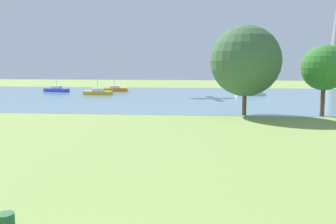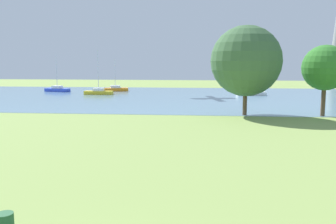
# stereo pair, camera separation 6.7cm
# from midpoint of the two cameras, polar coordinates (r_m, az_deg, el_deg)

# --- Properties ---
(ground_plane) EXTENTS (160.00, 160.00, 0.00)m
(ground_plane) POSITION_cam_midpoint_polar(r_m,az_deg,el_deg) (30.53, 0.01, -2.71)
(ground_plane) COLOR #7F994C
(water_surface) EXTENTS (140.00, 40.00, 0.02)m
(water_surface) POSITION_cam_midpoint_polar(r_m,az_deg,el_deg) (58.21, 2.66, 2.39)
(water_surface) COLOR #61869C
(water_surface) RESTS_ON ground
(sailboat_blue) EXTENTS (5.03, 2.75, 6.82)m
(sailboat_blue) POSITION_cam_midpoint_polar(r_m,az_deg,el_deg) (71.18, -16.94, 3.44)
(sailboat_blue) COLOR blue
(sailboat_blue) RESTS_ON water_surface
(sailboat_white) EXTENTS (4.99, 2.30, 6.62)m
(sailboat_white) POSITION_cam_midpoint_polar(r_m,az_deg,el_deg) (62.01, 12.92, 2.96)
(sailboat_white) COLOR white
(sailboat_white) RESTS_ON water_surface
(sailboat_yellow) EXTENTS (4.83, 1.61, 7.53)m
(sailboat_yellow) POSITION_cam_midpoint_polar(r_m,az_deg,el_deg) (63.35, -10.81, 3.13)
(sailboat_yellow) COLOR yellow
(sailboat_yellow) RESTS_ON water_surface
(sailboat_orange) EXTENTS (5.03, 2.76, 6.13)m
(sailboat_orange) POSITION_cam_midpoint_polar(r_m,az_deg,el_deg) (69.91, -8.23, 3.62)
(sailboat_orange) COLOR orange
(sailboat_orange) RESTS_ON water_surface
(tree_west_near) EXTENTS (7.35, 7.35, 9.36)m
(tree_west_near) POSITION_cam_midpoint_polar(r_m,az_deg,el_deg) (38.86, 12.20, 7.83)
(tree_west_near) COLOR brown
(tree_west_near) RESTS_ON ground
(tree_east_far) EXTENTS (4.65, 4.65, 7.33)m
(tree_east_far) POSITION_cam_midpoint_polar(r_m,az_deg,el_deg) (40.68, 23.47, 6.36)
(tree_east_far) COLOR brown
(tree_east_far) RESTS_ON ground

